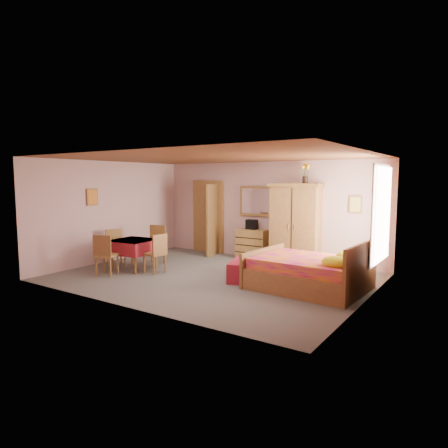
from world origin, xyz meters
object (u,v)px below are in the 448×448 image
Objects in this scene: stereo at (252,224)px; wardrobe at (296,224)px; chair_east at (155,253)px; chest_of_drawers at (252,244)px; wall_mirror at (257,201)px; bed at (308,264)px; dining_table at (134,255)px; floor_lamp at (277,222)px; sunflower_vase at (305,173)px; chair_west at (116,248)px; chair_south at (107,255)px; chair_north at (154,245)px; bench at (244,269)px.

wardrobe is (1.32, -0.11, 0.09)m from stereo.
chest_of_drawers is at bearing -15.15° from chair_east.
wall_mirror is 3.39m from bed.
bed is 4.16m from dining_table.
wardrobe reaches higher than floor_lamp.
dining_table is (-2.39, -2.78, -0.66)m from floor_lamp.
sunflower_vase is at bearing -9.23° from floor_lamp.
chair_west is (-3.83, -2.62, -1.83)m from sunflower_vase.
wardrobe is at bearing 26.65° from chair_south.
dining_table is (-3.20, -2.65, -1.93)m from sunflower_vase.
wardrobe is 3.59m from chair_north.
chair_north is (-1.71, -1.99, 0.09)m from chest_of_drawers.
dining_table is at bearing -165.02° from bench.
chest_of_drawers is at bearing 41.25° from chair_south.
bed is at bearing -2.03° from chair_south.
wardrobe is 3.53m from chair_east.
floor_lamp is at bearing 160.68° from wardrobe.
stereo reaches higher than chair_west.
chair_north reaches higher than chair_west.
chair_west is at bearing -145.60° from sunflower_vase.
bench is 1.27× the size of chair_north.
bed is at bearing 9.69° from dining_table.
sunflower_vase is at bearing 73.87° from bench.
sunflower_vase is 0.23× the size of bed.
wardrobe is 2.21× the size of chair_south.
chair_north is 0.92m from chair_west.
bench is at bearing 7.07° from chair_south.
dining_table is at bearing -140.41° from sunflower_vase.
wardrobe is at bearing -35.22° from chair_east.
sunflower_vase reaches higher than bed.
chair_east is (-2.52, -2.64, -1.83)m from sunflower_vase.
sunflower_vase is 2.79m from bed.
bench is 1.38× the size of chair_west.
sunflower_vase is at bearing 39.59° from dining_table.
dining_table is 1.05× the size of chair_south.
bench is at bearing -104.28° from wardrobe.
chair_east is at bearing -110.01° from stereo.
chair_north is at bearing 51.02° from chair_east.
bench is at bearing -83.08° from floor_lamp.
chair_west is (-3.02, -2.75, -0.57)m from floor_lamp.
chair_east is at bearing -133.67° from sunflower_vase.
sunflower_vase is 0.50× the size of chair_north.
stereo is 2.35m from bench.
chest_of_drawers is 0.87× the size of dining_table.
bench is at bearing -67.29° from wall_mirror.
chair_west is (-0.64, -0.65, -0.04)m from chair_north.
chest_of_drawers is 3.54m from chair_west.
bench is 1.28× the size of dining_table.
sunflower_vase is (1.48, -0.02, 1.88)m from chest_of_drawers.
chair_south is at bearing -124.83° from floor_lamp.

